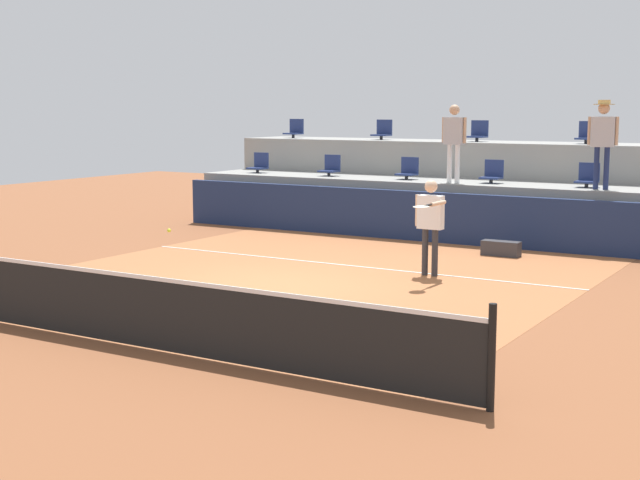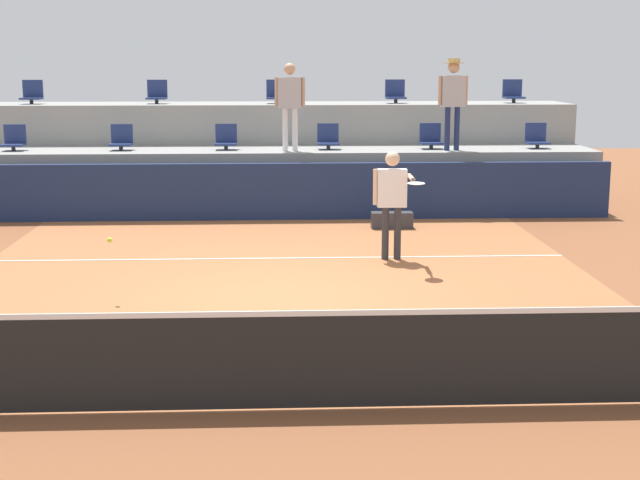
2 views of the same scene
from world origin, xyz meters
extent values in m
plane|color=brown|center=(0.00, 0.00, 0.00)|extent=(40.00, 40.00, 0.00)
cube|color=#A36038|center=(0.00, 1.00, 0.00)|extent=(9.00, 10.00, 0.01)
cube|color=silver|center=(0.00, 2.40, 0.01)|extent=(9.00, 0.06, 0.00)
cylinder|color=black|center=(5.20, -4.00, 0.54)|extent=(0.08, 0.08, 1.07)
cube|color=black|center=(0.00, -4.00, 0.46)|extent=(10.40, 0.01, 0.87)
cube|color=white|center=(0.00, -4.00, 0.89)|extent=(10.40, 0.02, 0.05)
cube|color=navy|center=(0.00, 6.00, 0.55)|extent=(13.00, 0.16, 1.10)
cube|color=gray|center=(0.00, 7.30, 0.62)|extent=(13.00, 1.80, 1.25)
cube|color=gray|center=(0.00, 9.10, 1.05)|extent=(13.00, 1.80, 2.10)
cylinder|color=#2D2D33|center=(-5.33, 7.15, 1.30)|extent=(0.08, 0.08, 0.10)
cube|color=navy|center=(-5.33, 7.15, 1.37)|extent=(0.44, 0.40, 0.04)
cube|color=navy|center=(-5.33, 7.33, 1.58)|extent=(0.44, 0.04, 0.38)
cylinder|color=#2D2D33|center=(-3.18, 7.15, 1.30)|extent=(0.08, 0.08, 0.10)
cube|color=navy|center=(-3.18, 7.15, 1.37)|extent=(0.44, 0.40, 0.04)
cube|color=navy|center=(-3.18, 7.33, 1.58)|extent=(0.44, 0.04, 0.38)
cylinder|color=#2D2D33|center=(-1.05, 7.15, 1.30)|extent=(0.08, 0.08, 0.10)
cube|color=navy|center=(-1.05, 7.15, 1.37)|extent=(0.44, 0.40, 0.04)
cube|color=navy|center=(-1.05, 7.33, 1.58)|extent=(0.44, 0.04, 0.38)
cylinder|color=#2D2D33|center=(1.04, 7.15, 1.30)|extent=(0.08, 0.08, 0.10)
cube|color=navy|center=(1.04, 7.15, 1.37)|extent=(0.44, 0.40, 0.04)
cube|color=navy|center=(1.04, 7.33, 1.58)|extent=(0.44, 0.04, 0.38)
cylinder|color=#2D2D33|center=(3.16, 7.15, 1.30)|extent=(0.08, 0.08, 0.10)
cube|color=navy|center=(3.16, 7.15, 1.37)|extent=(0.44, 0.40, 0.04)
cube|color=navy|center=(3.16, 7.33, 1.58)|extent=(0.44, 0.04, 0.38)
cylinder|color=#2D2D33|center=(-5.38, 8.95, 2.15)|extent=(0.08, 0.08, 0.10)
cube|color=navy|center=(-5.38, 8.95, 2.22)|extent=(0.44, 0.40, 0.04)
cube|color=navy|center=(-5.38, 9.13, 2.43)|extent=(0.44, 0.04, 0.38)
cylinder|color=#2D2D33|center=(-2.65, 8.95, 2.15)|extent=(0.08, 0.08, 0.10)
cube|color=navy|center=(-2.65, 8.95, 2.22)|extent=(0.44, 0.40, 0.04)
cube|color=navy|center=(-2.65, 9.13, 2.43)|extent=(0.44, 0.04, 0.38)
cylinder|color=#2D2D33|center=(-0.02, 8.95, 2.15)|extent=(0.08, 0.08, 0.10)
cube|color=navy|center=(-0.02, 8.95, 2.22)|extent=(0.44, 0.40, 0.04)
cube|color=navy|center=(-0.02, 9.13, 2.43)|extent=(0.44, 0.04, 0.38)
cylinder|color=#2D2D33|center=(2.64, 8.95, 2.15)|extent=(0.08, 0.08, 0.10)
cube|color=navy|center=(2.64, 8.95, 2.22)|extent=(0.44, 0.40, 0.04)
cube|color=navy|center=(2.64, 9.13, 2.43)|extent=(0.44, 0.04, 0.38)
cylinder|color=#2D2D33|center=(1.65, 2.27, 0.41)|extent=(0.11, 0.11, 0.83)
cylinder|color=#2D2D33|center=(1.84, 2.27, 0.41)|extent=(0.11, 0.11, 0.83)
cube|color=white|center=(1.75, 2.27, 1.12)|extent=(0.45, 0.19, 0.59)
sphere|color=beige|center=(1.75, 2.27, 1.57)|extent=(0.23, 0.23, 0.22)
cylinder|color=beige|center=(1.49, 2.28, 1.14)|extent=(0.07, 0.07, 0.55)
cylinder|color=beige|center=(2.00, 2.00, 1.32)|extent=(0.09, 0.53, 0.07)
cylinder|color=black|center=(1.99, 1.64, 1.32)|extent=(0.04, 0.26, 0.04)
ellipsoid|color=silver|center=(1.98, 1.36, 1.32)|extent=(0.27, 0.33, 0.03)
cylinder|color=white|center=(0.15, 6.86, 1.68)|extent=(0.12, 0.12, 0.86)
cylinder|color=white|center=(0.35, 6.84, 1.68)|extent=(0.12, 0.12, 0.86)
cube|color=#B2B2B7|center=(0.25, 6.85, 2.41)|extent=(0.48, 0.22, 0.61)
sphere|color=tan|center=(0.25, 6.85, 2.88)|extent=(0.25, 0.25, 0.23)
cylinder|color=tan|center=(-0.02, 6.87, 2.43)|extent=(0.08, 0.08, 0.57)
cylinder|color=tan|center=(0.52, 6.83, 2.43)|extent=(0.08, 0.08, 0.57)
cylinder|color=navy|center=(3.43, 6.84, 1.69)|extent=(0.12, 0.12, 0.88)
cylinder|color=navy|center=(3.63, 6.86, 1.69)|extent=(0.12, 0.12, 0.88)
cube|color=#B2B2B7|center=(3.53, 6.85, 2.44)|extent=(0.49, 0.23, 0.62)
sphere|color=tan|center=(3.53, 6.85, 2.91)|extent=(0.26, 0.26, 0.24)
cylinder|color=tan|center=(3.26, 6.82, 2.45)|extent=(0.08, 0.08, 0.58)
cylinder|color=tan|center=(3.80, 6.88, 2.45)|extent=(0.08, 0.08, 0.58)
cylinder|color=tan|center=(3.53, 6.85, 2.99)|extent=(0.47, 0.47, 0.01)
cylinder|color=tan|center=(3.53, 6.85, 3.04)|extent=(0.28, 0.28, 0.09)
sphere|color=#CCE033|center=(-2.17, -0.08, 0.80)|extent=(0.07, 0.07, 0.07)
cube|color=#333338|center=(2.09, 4.96, 0.15)|extent=(0.76, 0.28, 0.30)
camera|label=1|loc=(8.12, -12.08, 2.92)|focal=50.58mm
camera|label=2|loc=(-0.02, -11.86, 3.09)|focal=52.20mm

